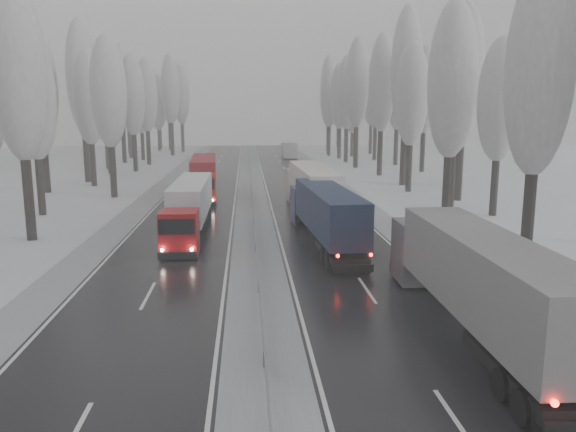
{
  "coord_description": "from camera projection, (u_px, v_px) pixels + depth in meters",
  "views": [
    {
      "loc": [
        -0.54,
        -13.81,
        8.6
      ],
      "look_at": [
        2.01,
        20.27,
        2.2
      ],
      "focal_mm": 35.0,
      "sensor_mm": 36.0,
      "label": 1
    }
  ],
  "objects": [
    {
      "name": "truck_grey_tarp",
      "position": [
        474.0,
        275.0,
        21.56
      ],
      "size": [
        2.69,
        16.11,
        4.12
      ],
      "rotation": [
        0.0,
        0.0,
        -0.01
      ],
      "color": "#515056",
      "rests_on": "ground"
    },
    {
      "name": "carriageway_left",
      "position": [
        187.0,
        222.0,
        44.17
      ],
      "size": [
        7.5,
        200.0,
        0.03
      ],
      "primitive_type": "cube",
      "color": "black",
      "rests_on": "ground"
    },
    {
      "name": "tree_36",
      "position": [
        329.0,
        90.0,
        118.06
      ],
      "size": [
        3.6,
        3.6,
        20.23
      ],
      "color": "black",
      "rests_on": "ground"
    },
    {
      "name": "tree_71",
      "position": [
        121.0,
        86.0,
        92.83
      ],
      "size": [
        3.6,
        3.6,
        19.61
      ],
      "color": "black",
      "rests_on": "ground"
    },
    {
      "name": "tree_20",
      "position": [
        456.0,
        93.0,
        49.07
      ],
      "size": [
        3.6,
        3.6,
        15.71
      ],
      "color": "black",
      "rests_on": "ground"
    },
    {
      "name": "box_truck_distant",
      "position": [
        289.0,
        150.0,
        104.54
      ],
      "size": [
        2.5,
        8.03,
        3.0
      ],
      "rotation": [
        0.0,
        0.0,
        0.0
      ],
      "color": "silver",
      "rests_on": "ground"
    },
    {
      "name": "tree_79",
      "position": [
        159.0,
        100.0,
        128.58
      ],
      "size": [
        3.6,
        3.6,
        17.07
      ],
      "color": "black",
      "rests_on": "ground"
    },
    {
      "name": "tree_16",
      "position": [
        540.0,
        71.0,
        29.65
      ],
      "size": [
        3.6,
        3.6,
        16.53
      ],
      "color": "black",
      "rests_on": "ground"
    },
    {
      "name": "truck_red_red",
      "position": [
        204.0,
        174.0,
        57.3
      ],
      "size": [
        3.17,
        15.28,
        3.9
      ],
      "rotation": [
        0.0,
        0.0,
        0.05
      ],
      "color": "red",
      "rests_on": "ground"
    },
    {
      "name": "tree_58",
      "position": [
        18.0,
        72.0,
        36.08
      ],
      "size": [
        3.6,
        3.6,
        17.21
      ],
      "color": "black",
      "rests_on": "ground"
    },
    {
      "name": "tree_24",
      "position": [
        406.0,
        70.0,
        64.05
      ],
      "size": [
        3.6,
        3.6,
        20.49
      ],
      "color": "black",
      "rests_on": "ground"
    },
    {
      "name": "tree_38",
      "position": [
        329.0,
        98.0,
        128.81
      ],
      "size": [
        3.6,
        3.6,
        17.97
      ],
      "color": "black",
      "rests_on": "ground"
    },
    {
      "name": "tree_26",
      "position": [
        382.0,
        84.0,
        74.27
      ],
      "size": [
        3.6,
        3.6,
        18.78
      ],
      "color": "black",
      "rests_on": "ground"
    },
    {
      "name": "tree_66",
      "position": [
        110.0,
        102.0,
        73.13
      ],
      "size": [
        3.6,
        3.6,
        15.23
      ],
      "color": "black",
      "rests_on": "ground"
    },
    {
      "name": "tree_39",
      "position": [
        338.0,
        103.0,
        133.14
      ],
      "size": [
        3.6,
        3.6,
        16.19
      ],
      "color": "black",
      "rests_on": "ground"
    },
    {
      "name": "tree_69",
      "position": [
        104.0,
        85.0,
        82.95
      ],
      "size": [
        3.6,
        3.6,
        19.35
      ],
      "color": "black",
      "rests_on": "ground"
    },
    {
      "name": "carriageway_right",
      "position": [
        319.0,
        220.0,
        44.94
      ],
      "size": [
        7.5,
        200.0,
        0.03
      ],
      "primitive_type": "cube",
      "color": "black",
      "rests_on": "ground"
    },
    {
      "name": "tree_33",
      "position": [
        353.0,
        108.0,
        106.26
      ],
      "size": [
        3.6,
        3.6,
        14.33
      ],
      "color": "black",
      "rests_on": "ground"
    },
    {
      "name": "tree_67",
      "position": [
        106.0,
        93.0,
        76.73
      ],
      "size": [
        3.6,
        3.6,
        17.09
      ],
      "color": "black",
      "rests_on": "ground"
    },
    {
      "name": "tree_35",
      "position": [
        372.0,
        95.0,
        113.14
      ],
      "size": [
        3.6,
        3.6,
        18.25
      ],
      "color": "black",
      "rests_on": "ground"
    },
    {
      "name": "truck_blue_box",
      "position": [
        325.0,
        211.0,
        36.37
      ],
      "size": [
        3.24,
        14.93,
        3.8
      ],
      "rotation": [
        0.0,
        0.0,
        0.06
      ],
      "color": "navy",
      "rests_on": "ground"
    },
    {
      "name": "tree_60",
      "position": [
        33.0,
        99.0,
        45.61
      ],
      "size": [
        3.6,
        3.6,
        14.84
      ],
      "color": "black",
      "rests_on": "ground"
    },
    {
      "name": "tree_76",
      "position": [
        181.0,
        95.0,
        118.49
      ],
      "size": [
        3.6,
        3.6,
        18.55
      ],
      "color": "black",
      "rests_on": "ground"
    },
    {
      "name": "tree_62",
      "position": [
        109.0,
        93.0,
        55.09
      ],
      "size": [
        3.6,
        3.6,
        16.04
      ],
      "color": "black",
      "rests_on": "ground"
    },
    {
      "name": "tree_25",
      "position": [
        453.0,
        79.0,
        68.6
      ],
      "size": [
        3.6,
        3.6,
        19.44
      ],
      "color": "black",
      "rests_on": "ground"
    },
    {
      "name": "tree_75",
      "position": [
        127.0,
        94.0,
        112.46
      ],
      "size": [
        3.6,
        3.6,
        18.6
      ],
      "color": "black",
      "rests_on": "ground"
    },
    {
      "name": "tree_74",
      "position": [
        170.0,
        90.0,
        109.08
      ],
      "size": [
        3.6,
        3.6,
        19.68
      ],
      "color": "black",
      "rests_on": "ground"
    },
    {
      "name": "median_guardrail",
      "position": [
        254.0,
        214.0,
        44.44
      ],
      "size": [
        0.12,
        200.0,
        0.76
      ],
      "color": "slate",
      "rests_on": "ground"
    },
    {
      "name": "tree_34",
      "position": [
        329.0,
        97.0,
        108.62
      ],
      "size": [
        3.6,
        3.6,
        17.63
      ],
      "color": "black",
      "rests_on": "ground"
    },
    {
      "name": "tree_73",
      "position": [
        128.0,
        97.0,
        102.21
      ],
      "size": [
        3.6,
        3.6,
        17.22
      ],
      "color": "black",
      "rests_on": "ground"
    },
    {
      "name": "tree_70",
      "position": [
        146.0,
        96.0,
        89.55
      ],
      "size": [
        3.6,
        3.6,
        17.09
      ],
      "color": "black",
      "rests_on": "ground"
    },
    {
      "name": "tree_77",
      "position": [
        158.0,
        108.0,
        122.5
      ],
      "size": [
        3.6,
        3.6,
        14.32
      ],
      "color": "black",
      "rests_on": "ground"
    },
    {
      "name": "median_slush",
      "position": [
        254.0,
        221.0,
        44.56
      ],
      "size": [
        3.0,
        200.0,
        0.04
      ],
      "primitive_type": "cube",
      "color": "#ADB0B5",
      "rests_on": "ground"
    },
    {
      "name": "shoulder_right",
      "position": [
        380.0,
        219.0,
        45.3
      ],
      "size": [
        2.4,
        200.0,
        0.04
      ],
      "primitive_type": "cube",
      "color": "#ADB0B5",
      "rests_on": "ground"
    },
    {
      "name": "tree_37",
      "position": [
        357.0,
        102.0,
        122.95
      ],
      "size": [
        3.6,
        3.6,
        16.37
      ],
      "color": "black",
      "rests_on": "ground"
    },
    {
      "name": "tree_27",
      "position": [
        425.0,
        91.0,
        78.85
      ],
      "size": [
        3.6,
        3.6,
        17.62
      ],
      "color": "black",
      "rests_on": "ground"
    },
    {
      "name": "tree_18",
      "position": [
        452.0,
        82.0,
        40.74
      ],
      "size": [
        3.6,
        3.6,
        16.58
      ],
      "color": "black",
      "rests_on": "ground"
    },
    {
      "name": "tree_68",
      "position": [
        132.0,
        96.0,
        79.7
      ],
      "size": [
        3.6,
        3.6,
        16.65
      ],
      "color": "black",
      "rests_on": "ground"
    },
    {
      "name": "tree_22",
      "position": [
        412.0,
        95.0,
        59.21
      ],
      "size": [
        3.6,
        3.6,
        15.86
      ],
      "color": "black",
      "rests_on": "ground"
    },
    {
      "name": "tree_23",
      "position": [
        455.0,
        110.0,
        63.87
      ],
      "size": [
        3.6,
        3.6,
        13.55
      ],
      "color": "black",
      "rests_on": "ground"
    },
    {
      "name": "tree_31",
      "position": [
        376.0,
        92.0,
        98.6
      ],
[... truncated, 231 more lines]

